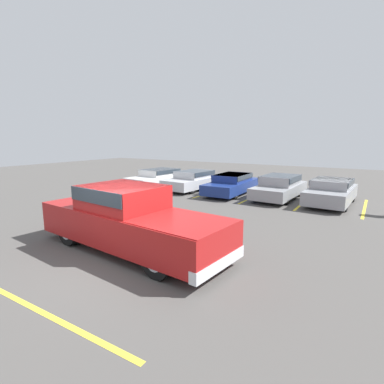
{
  "coord_description": "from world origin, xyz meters",
  "views": [
    {
      "loc": [
        5.67,
        -5.44,
        3.19
      ],
      "look_at": [
        -0.7,
        4.85,
        1.0
      ],
      "focal_mm": 28.0,
      "sensor_mm": 36.0,
      "label": 1
    }
  ],
  "objects": [
    {
      "name": "stall_stripe_d",
      "position": [
        0.06,
        10.15,
        0.0
      ],
      "size": [
        0.12,
        4.44,
        0.01
      ],
      "primitive_type": "cube",
      "color": "yellow",
      "rests_on": "ground_plane"
    },
    {
      "name": "stall_stripe_b",
      "position": [
        -5.25,
        10.15,
        0.0
      ],
      "size": [
        0.12,
        4.44,
        0.01
      ],
      "primitive_type": "cube",
      "color": "yellow",
      "rests_on": "ground_plane"
    },
    {
      "name": "wheel_stop_curb",
      "position": [
        3.4,
        12.74,
        0.07
      ],
      "size": [
        1.75,
        0.2,
        0.14
      ],
      "primitive_type": "cube",
      "color": "#B7B2A8",
      "rests_on": "ground_plane"
    },
    {
      "name": "pickup_truck",
      "position": [
        -0.13,
        0.63,
        0.92
      ],
      "size": [
        6.27,
        2.57,
        1.86
      ],
      "rotation": [
        0.0,
        0.0,
        -0.09
      ],
      "color": "#A51919",
      "rests_on": "ground_plane"
    },
    {
      "name": "parked_sedan_c",
      "position": [
        -1.36,
        10.3,
        0.62
      ],
      "size": [
        1.83,
        4.62,
        1.14
      ],
      "rotation": [
        0.0,
        0.0,
        -1.55
      ],
      "color": "navy",
      "rests_on": "ground_plane"
    },
    {
      "name": "ground_plane",
      "position": [
        0.0,
        0.0,
        0.0
      ],
      "size": [
        60.0,
        60.0,
        0.0
      ],
      "primitive_type": "plane",
      "color": "#4C4947"
    },
    {
      "name": "stall_stripe_f",
      "position": [
        5.37,
        10.15,
        0.0
      ],
      "size": [
        0.12,
        4.44,
        0.01
      ],
      "primitive_type": "cube",
      "color": "yellow",
      "rests_on": "ground_plane"
    },
    {
      "name": "parked_sedan_d",
      "position": [
        1.36,
        10.39,
        0.66
      ],
      "size": [
        1.97,
        4.46,
        1.23
      ],
      "rotation": [
        0.0,
        0.0,
        -1.61
      ],
      "color": "gray",
      "rests_on": "ground_plane"
    },
    {
      "name": "parked_sedan_e",
      "position": [
        3.89,
        10.31,
        0.65
      ],
      "size": [
        2.04,
        4.33,
        1.22
      ],
      "rotation": [
        0.0,
        0.0,
        -1.62
      ],
      "color": "gray",
      "rests_on": "ground_plane"
    },
    {
      "name": "stall_stripe_c",
      "position": [
        -2.6,
        10.15,
        0.0
      ],
      "size": [
        0.12,
        4.44,
        0.01
      ],
      "primitive_type": "cube",
      "color": "yellow",
      "rests_on": "ground_plane"
    },
    {
      "name": "stall_stripe_a",
      "position": [
        -7.91,
        10.15,
        0.0
      ],
      "size": [
        0.12,
        4.44,
        0.01
      ],
      "primitive_type": "cube",
      "color": "yellow",
      "rests_on": "ground_plane"
    },
    {
      "name": "parked_sedan_b",
      "position": [
        -4.02,
        10.41,
        0.63
      ],
      "size": [
        2.12,
        4.48,
        1.17
      ],
      "rotation": [
        0.0,
        0.0,
        -1.64
      ],
      "color": "#B7BABF",
      "rests_on": "ground_plane"
    },
    {
      "name": "aisle_stripe_foreground",
      "position": [
        -0.14,
        -2.6,
        0.0
      ],
      "size": [
        6.46,
        0.12,
        0.01
      ],
      "primitive_type": "cube",
      "rotation": [
        0.0,
        0.0,
        1.57
      ],
      "color": "yellow",
      "rests_on": "ground_plane"
    },
    {
      "name": "stall_stripe_e",
      "position": [
        2.71,
        10.15,
        0.0
      ],
      "size": [
        0.12,
        4.44,
        0.01
      ],
      "primitive_type": "cube",
      "color": "yellow",
      "rests_on": "ground_plane"
    },
    {
      "name": "parked_sedan_a",
      "position": [
        -6.48,
        10.06,
        0.63
      ],
      "size": [
        2.21,
        4.69,
        1.17
      ],
      "rotation": [
        0.0,
        0.0,
        -1.66
      ],
      "color": "silver",
      "rests_on": "ground_plane"
    }
  ]
}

